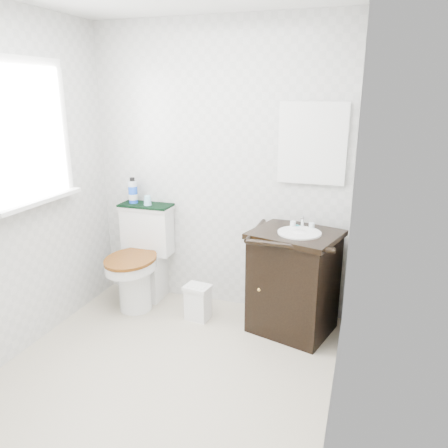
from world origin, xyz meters
The scene contains 13 objects.
floor centered at (0.00, 0.00, 0.00)m, with size 2.40×2.40×0.00m, color #C2B79C.
wall_back centered at (0.00, 1.20, 1.20)m, with size 2.40×2.40×0.00m, color silver.
wall_left centered at (-1.10, 0.00, 1.20)m, with size 2.40×2.40×0.00m, color silver.
wall_right centered at (1.10, 0.00, 1.20)m, with size 2.40×2.40×0.00m, color silver.
window centered at (-1.07, 0.25, 1.55)m, with size 0.02×0.70×0.90m, color white.
mirror centered at (0.77, 1.18, 1.45)m, with size 0.50×0.02×0.60m, color silver.
toilet centered at (-0.63, 0.96, 0.38)m, with size 0.47×0.65×0.86m.
vanity centered at (0.72, 0.90, 0.43)m, with size 0.75×0.68×0.92m.
trash_bin centered at (-0.05, 0.82, 0.15)m, with size 0.23×0.19×0.30m.
towel centered at (-0.63, 1.09, 0.87)m, with size 0.46×0.22×0.02m, color black.
mouthwash_bottle centered at (-0.76, 1.10, 0.99)m, with size 0.08×0.08×0.23m.
cup centered at (-0.60, 1.07, 0.93)m, with size 0.07×0.07×0.08m, color #88C6DF.
soap_bar centered at (0.70, 1.03, 0.83)m, with size 0.08×0.05×0.02m, color teal.
Camera 1 is at (1.19, -2.22, 1.83)m, focal length 35.00 mm.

